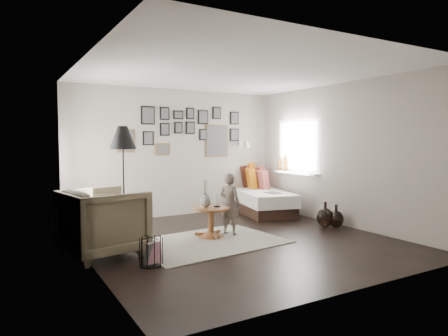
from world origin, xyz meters
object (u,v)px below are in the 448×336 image
demijohn_large (325,217)px  pedestal_table (211,223)px  magazine_basket (151,252)px  demijohn_small (336,219)px  vase (206,199)px  child (230,204)px  armchair (104,222)px  floor_lamp (123,142)px  daybed (257,196)px

demijohn_large → pedestal_table: bearing=170.2°
magazine_basket → demijohn_small: demijohn_small is taller
vase → pedestal_table: bearing=-14.0°
pedestal_table → demijohn_large: size_ratio=1.36×
vase → child: 0.45m
pedestal_table → demijohn_large: pedestal_table is taller
armchair → demijohn_large: 3.87m
child → armchair: bearing=66.9°
magazine_basket → demijohn_small: size_ratio=0.85×
floor_lamp → daybed: bearing=17.9°
daybed → floor_lamp: floor_lamp is taller
daybed → vase: bearing=-129.8°
daybed → armchair: 4.08m
daybed → child: (-1.63, -1.57, 0.18)m
magazine_basket → demijohn_large: bearing=8.8°
demijohn_small → vase: bearing=167.8°
floor_lamp → armchair: bearing=-125.1°
demijohn_large → demijohn_small: size_ratio=1.10×
daybed → demijohn_large: (0.15, -1.93, -0.15)m
demijohn_small → magazine_basket: bearing=-173.4°
demijohn_large → daybed: bearing=94.5°
armchair → child: bearing=-96.8°
demijohn_large → demijohn_small: 0.19m
magazine_basket → demijohn_small: 3.62m
floor_lamp → child: size_ratio=1.74×
demijohn_small → child: bearing=166.0°
daybed → armchair: size_ratio=2.28×
daybed → floor_lamp: bearing=-148.8°
vase → demijohn_small: 2.45m
daybed → pedestal_table: bearing=-128.4°
armchair → demijohn_large: size_ratio=2.18×
pedestal_table → demijohn_small: (2.28, -0.49, -0.07)m
vase → demijohn_large: bearing=-9.9°
pedestal_table → magazine_basket: (-1.32, -0.90, -0.05)m
pedestal_table → floor_lamp: 1.88m
vase → demijohn_small: (2.36, -0.51, -0.47)m
armchair → magazine_basket: size_ratio=2.84×
daybed → demijohn_small: bearing=-68.4°
armchair → demijohn_large: (3.85, -0.22, -0.28)m
vase → magazine_basket: vase is taller
floor_lamp → child: bearing=-18.2°
floor_lamp → demijohn_small: size_ratio=4.26×
floor_lamp → magazine_basket: 1.97m
demijohn_large → demijohn_small: bearing=-39.0°
daybed → armchair: bearing=-141.9°
vase → demijohn_small: size_ratio=1.07×
floor_lamp → magazine_basket: (-0.07, -1.42, -1.36)m
magazine_basket → demijohn_small: (3.60, 0.41, -0.02)m
child → vase: bearing=59.2°
armchair → floor_lamp: 1.35m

